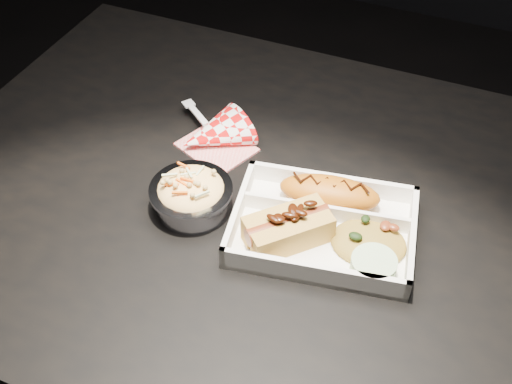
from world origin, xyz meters
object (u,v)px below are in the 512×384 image
food_tray (323,229)px  foil_coleslaw_cup (191,193)px  dining_table (300,246)px  napkin_fork (213,135)px  hotdog (288,227)px  fried_pastry (330,193)px

food_tray → foil_coleslaw_cup: size_ratio=2.31×
dining_table → napkin_fork: (-0.18, 0.08, 0.11)m
food_tray → hotdog: 0.06m
dining_table → foil_coleslaw_cup: size_ratio=10.00×
dining_table → fried_pastry: fried_pastry is taller
foil_coleslaw_cup → food_tray: bearing=7.6°
dining_table → foil_coleslaw_cup: (-0.15, -0.07, 0.12)m
foil_coleslaw_cup → napkin_fork: 0.15m
hotdog → foil_coleslaw_cup: size_ratio=1.04×
food_tray → hotdog: size_ratio=2.23×
fried_pastry → foil_coleslaw_cup: 0.20m
dining_table → napkin_fork: 0.23m
dining_table → fried_pastry: bearing=22.6°
foil_coleslaw_cup → dining_table: bearing=24.0°
dining_table → fried_pastry: (0.03, 0.01, 0.12)m
foil_coleslaw_cup → napkin_fork: napkin_fork is taller
fried_pastry → hotdog: 0.09m
dining_table → fried_pastry: size_ratio=8.19×
fried_pastry → napkin_fork: napkin_fork is taller
dining_table → foil_coleslaw_cup: foil_coleslaw_cup is taller
dining_table → foil_coleslaw_cup: 0.20m
fried_pastry → napkin_fork: 0.23m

